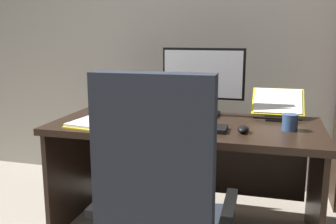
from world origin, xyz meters
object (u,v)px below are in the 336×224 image
object	(u,v)px
office_chair	(161,220)
notepad	(150,120)
open_binder	(105,124)
computer_mouse	(243,129)
desk	(188,149)
laptop	(135,103)
pen	(153,119)
monitor	(203,81)
reading_stand_with_book	(278,104)
coffee_mug	(290,122)
keyboard	(190,127)

from	to	relation	value
office_chair	notepad	xyz separation A→B (m)	(-0.30, 0.79, 0.25)
open_binder	notepad	distance (m)	0.29
computer_mouse	notepad	xyz separation A→B (m)	(-0.59, 0.15, -0.02)
desk	open_binder	size ratio (longest dim) A/B	3.69
open_binder	desk	bearing A→B (deg)	39.75
desk	open_binder	distance (m)	0.56
laptop	computer_mouse	size ratio (longest dim) A/B	3.31
open_binder	pen	bearing A→B (deg)	48.99
office_chair	laptop	bearing A→B (deg)	113.81
desk	pen	size ratio (longest dim) A/B	11.60
office_chair	monitor	size ratio (longest dim) A/B	2.04
reading_stand_with_book	coffee_mug	size ratio (longest dim) A/B	3.48
monitor	keyboard	xyz separation A→B (m)	(-0.00, -0.40, -0.22)
computer_mouse	office_chair	bearing A→B (deg)	-114.29
coffee_mug	computer_mouse	bearing A→B (deg)	-154.34
notepad	computer_mouse	bearing A→B (deg)	-14.32
reading_stand_with_book	pen	xyz separation A→B (m)	(-0.75, -0.31, -0.07)
desk	monitor	xyz separation A→B (m)	(0.06, 0.18, 0.42)
laptop	coffee_mug	world-z (taller)	laptop
office_chair	laptop	distance (m)	1.19
reading_stand_with_book	notepad	distance (m)	0.84
notepad	office_chair	bearing A→B (deg)	-69.09
office_chair	computer_mouse	world-z (taller)	office_chair
computer_mouse	reading_stand_with_book	size ratio (longest dim) A/B	0.32
monitor	notepad	bearing A→B (deg)	-139.30
keyboard	computer_mouse	size ratio (longest dim) A/B	4.04
keyboard	pen	xyz separation A→B (m)	(-0.27, 0.15, 0.00)
laptop	open_binder	distance (m)	0.46
coffee_mug	keyboard	bearing A→B (deg)	-167.69
desk	keyboard	distance (m)	0.31
laptop	pen	world-z (taller)	laptop
monitor	computer_mouse	world-z (taller)	monitor
desk	keyboard	size ratio (longest dim) A/B	3.87
computer_mouse	notepad	distance (m)	0.61
laptop	open_binder	xyz separation A→B (m)	(-0.02, -0.46, -0.04)
keyboard	reading_stand_with_book	size ratio (longest dim) A/B	1.29
monitor	keyboard	bearing A→B (deg)	-90.00
desk	laptop	world-z (taller)	laptop
office_chair	computer_mouse	xyz separation A→B (m)	(0.29, 0.64, 0.26)
coffee_mug	desk	bearing A→B (deg)	170.22
office_chair	laptop	world-z (taller)	office_chair
notepad	coffee_mug	size ratio (longest dim) A/B	2.24
open_binder	reading_stand_with_book	bearing A→B (deg)	35.59
monitor	coffee_mug	world-z (taller)	monitor
open_binder	coffee_mug	distance (m)	1.07
laptop	pen	size ratio (longest dim) A/B	2.46
monitor	reading_stand_with_book	xyz separation A→B (m)	(0.48, 0.06, -0.14)
monitor	coffee_mug	distance (m)	0.64
open_binder	computer_mouse	bearing A→B (deg)	11.60
keyboard	open_binder	size ratio (longest dim) A/B	0.95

